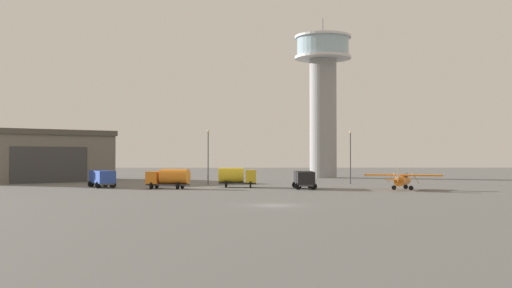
# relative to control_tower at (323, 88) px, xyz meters

# --- Properties ---
(ground_plane) EXTENTS (400.00, 400.00, 0.00)m
(ground_plane) POSITION_rel_control_tower_xyz_m (-14.92, -77.78, -20.29)
(ground_plane) COLOR #60605E
(control_tower) EXTENTS (12.73, 12.73, 36.09)m
(control_tower) POSITION_rel_control_tower_xyz_m (0.00, 0.00, 0.00)
(control_tower) COLOR gray
(control_tower) RESTS_ON ground_plane
(hangar) EXTENTS (35.06, 34.59, 9.72)m
(hangar) POSITION_rel_control_tower_xyz_m (-59.79, -17.59, -15.41)
(hangar) COLOR #6B665B
(hangar) RESTS_ON ground_plane
(airplane_orange) EXTENTS (10.62, 8.44, 3.24)m
(airplane_orange) POSITION_rel_control_tower_xyz_m (4.74, -50.95, -18.78)
(airplane_orange) COLOR orange
(airplane_orange) RESTS_ON ground_plane
(truck_fuel_tanker_yellow) EXTENTS (5.81, 3.26, 3.04)m
(truck_fuel_tanker_yellow) POSITION_rel_control_tower_xyz_m (-18.97, -42.80, -18.60)
(truck_fuel_tanker_yellow) COLOR #38383D
(truck_fuel_tanker_yellow) RESTS_ON ground_plane
(truck_box_black) EXTENTS (3.28, 6.70, 2.59)m
(truck_box_black) POSITION_rel_control_tower_xyz_m (-8.98, -47.45, -18.76)
(truck_box_black) COLOR #38383D
(truck_box_black) RESTS_ON ground_plane
(truck_box_blue) EXTENTS (5.34, 7.15, 2.64)m
(truck_box_blue) POSITION_rel_control_tower_xyz_m (-39.68, -43.22, -18.74)
(truck_box_blue) COLOR #38383D
(truck_box_blue) RESTS_ON ground_plane
(truck_fuel_tanker_orange) EXTENTS (6.62, 4.05, 2.96)m
(truck_fuel_tanker_orange) POSITION_rel_control_tower_xyz_m (-28.97, -47.06, -18.64)
(truck_fuel_tanker_orange) COLOR #38383D
(truck_fuel_tanker_orange) RESTS_ON ground_plane
(light_post_west) EXTENTS (0.44, 0.44, 9.25)m
(light_post_west) POSITION_rel_control_tower_xyz_m (0.70, -31.41, -14.82)
(light_post_west) COLOR #38383D
(light_post_west) RESTS_ON ground_plane
(light_post_north) EXTENTS (0.44, 0.44, 9.28)m
(light_post_north) POSITION_rel_control_tower_xyz_m (-23.95, -34.19, -14.80)
(light_post_north) COLOR #38383D
(light_post_north) RESTS_ON ground_plane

